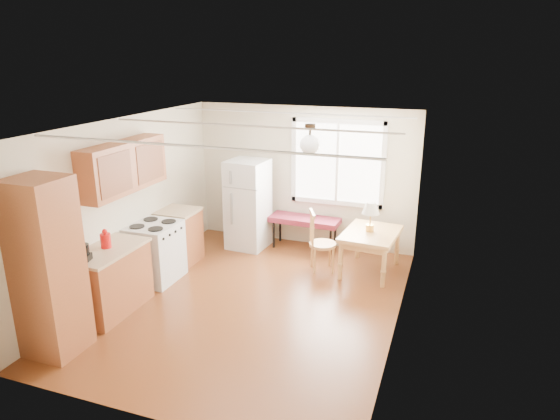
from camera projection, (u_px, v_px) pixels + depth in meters
The scene contains 11 objects.
room_shell at pixel (250, 218), 6.68m from camera, with size 4.60×5.60×2.62m.
kitchen_run at pixel (116, 247), 6.79m from camera, with size 0.65×3.40×2.20m.
window_unit at pixel (337, 163), 8.62m from camera, with size 1.64×0.05×1.51m.
pendant_light at pixel (310, 144), 6.52m from camera, with size 0.26×0.26×0.40m.
refrigerator at pixel (248, 204), 8.86m from camera, with size 0.70×0.71×1.59m.
bench at pixel (305, 221), 8.86m from camera, with size 1.26×0.51×0.58m.
dining_table at pixel (371, 238), 7.88m from camera, with size 0.90×1.15×0.68m.
chair at pixel (317, 237), 7.92m from camera, with size 0.49×0.48×0.99m.
table_lamp at pixel (371, 210), 7.78m from camera, with size 0.27×0.27×0.47m.
coffee_maker at pixel (79, 252), 6.11m from camera, with size 0.24×0.29×0.38m.
kettle at pixel (106, 240), 6.59m from camera, with size 0.14×0.14×0.26m.
Camera 1 is at (2.51, -5.83, 3.38)m, focal length 32.00 mm.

